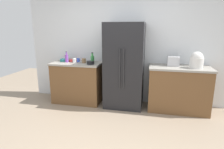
{
  "coord_description": "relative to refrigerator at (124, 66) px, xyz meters",
  "views": [
    {
      "loc": [
        0.7,
        -2.54,
        1.72
      ],
      "look_at": [
        0.03,
        0.44,
        0.96
      ],
      "focal_mm": 30.62,
      "sensor_mm": 36.0,
      "label": 1
    }
  ],
  "objects": [
    {
      "name": "ground_plane",
      "position": [
        -0.07,
        -1.46,
        -0.91
      ],
      "size": [
        9.2,
        9.2,
        0.0
      ],
      "primitive_type": "plane",
      "color": "gray"
    },
    {
      "name": "kitchen_back_panel",
      "position": [
        -0.07,
        0.38,
        0.57
      ],
      "size": [
        4.6,
        0.1,
        2.97
      ],
      "primitive_type": "cube",
      "color": "silver",
      "rests_on": "ground_plane"
    },
    {
      "name": "counter_left",
      "position": [
        -1.1,
        0.02,
        -0.44
      ],
      "size": [
        1.13,
        0.63,
        0.94
      ],
      "color": "brown",
      "rests_on": "ground_plane"
    },
    {
      "name": "counter_right",
      "position": [
        1.15,
        0.02,
        -0.44
      ],
      "size": [
        1.23,
        0.63,
        0.94
      ],
      "color": "brown",
      "rests_on": "ground_plane"
    },
    {
      "name": "refrigerator",
      "position": [
        0.0,
        0.0,
        0.0
      ],
      "size": [
        0.82,
        0.64,
        1.82
      ],
      "color": "black",
      "rests_on": "ground_plane"
    },
    {
      "name": "toaster",
      "position": [
        1.01,
        0.1,
        0.13
      ],
      "size": [
        0.24,
        0.17,
        0.2
      ],
      "primitive_type": "cube",
      "color": "silver",
      "rests_on": "counter_right"
    },
    {
      "name": "rice_cooker",
      "position": [
        1.44,
        -0.02,
        0.18
      ],
      "size": [
        0.26,
        0.26,
        0.32
      ],
      "color": "silver",
      "rests_on": "counter_right"
    },
    {
      "name": "bottle_a",
      "position": [
        -1.34,
        0.01,
        0.12
      ],
      "size": [
        0.07,
        0.07,
        0.25
      ],
      "color": "purple",
      "rests_on": "counter_left"
    },
    {
      "name": "bottle_b",
      "position": [
        -0.74,
        0.07,
        0.12
      ],
      "size": [
        0.08,
        0.08,
        0.23
      ],
      "color": "green",
      "rests_on": "counter_left"
    },
    {
      "name": "cup_a",
      "position": [
        -1.1,
        0.1,
        0.07
      ],
      "size": [
        0.07,
        0.07,
        0.09
      ],
      "primitive_type": "cylinder",
      "color": "blue",
      "rests_on": "counter_left"
    },
    {
      "name": "cup_b",
      "position": [
        -1.15,
        -0.01,
        0.08
      ],
      "size": [
        0.08,
        0.08,
        0.1
      ],
      "primitive_type": "cylinder",
      "color": "white",
      "rests_on": "counter_left"
    },
    {
      "name": "cup_c",
      "position": [
        -0.93,
        0.03,
        0.08
      ],
      "size": [
        0.09,
        0.09,
        0.1
      ],
      "primitive_type": "cylinder",
      "color": "brown",
      "rests_on": "counter_left"
    },
    {
      "name": "bowl_a",
      "position": [
        -1.47,
        0.12,
        0.06
      ],
      "size": [
        0.18,
        0.18,
        0.05
      ],
      "primitive_type": "cylinder",
      "color": "teal",
      "rests_on": "counter_left"
    },
    {
      "name": "bowl_b",
      "position": [
        -0.72,
        -0.12,
        0.06
      ],
      "size": [
        0.16,
        0.16,
        0.07
      ],
      "primitive_type": "cylinder",
      "color": "black",
      "rests_on": "counter_left"
    },
    {
      "name": "bowl_c",
      "position": [
        -1.25,
        0.13,
        0.05
      ],
      "size": [
        0.18,
        0.18,
        0.05
      ],
      "primitive_type": "cylinder",
      "color": "red",
      "rests_on": "counter_left"
    }
  ]
}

